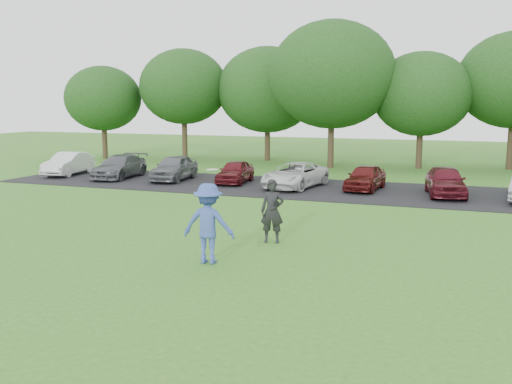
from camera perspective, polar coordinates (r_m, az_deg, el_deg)
ground at (r=13.71m, az=-5.17°, el=-7.52°), size 100.00×100.00×0.00m
parking_lot at (r=25.78m, az=7.42°, el=0.26°), size 32.00×6.50×0.03m
frisbee_player at (r=13.86m, az=-4.78°, el=-3.15°), size 1.35×0.89×2.34m
camera_bystander at (r=15.84m, az=1.64°, el=-1.92°), size 0.72×0.55×1.78m
parked_cars at (r=26.02m, az=5.45°, el=1.70°), size 30.55×4.36×1.25m
tree_row at (r=34.87m, az=13.77°, el=10.39°), size 42.39×9.85×8.64m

